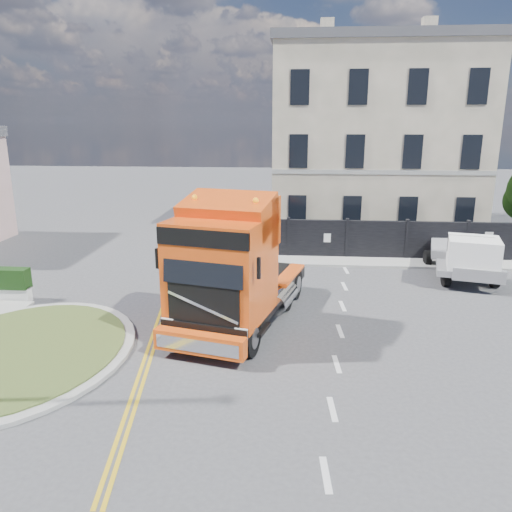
{
  "coord_description": "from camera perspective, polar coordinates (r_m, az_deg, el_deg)",
  "views": [
    {
      "loc": [
        1.37,
        -16.24,
        6.92
      ],
      "look_at": [
        -0.15,
        2.48,
        1.8
      ],
      "focal_mm": 35.0,
      "sensor_mm": 36.0,
      "label": 1
    }
  ],
  "objects": [
    {
      "name": "pavement_far",
      "position": [
        25.71,
        14.84,
        -0.75
      ],
      "size": [
        20.0,
        1.6,
        0.12
      ],
      "primitive_type": "cube",
      "color": "#999994",
      "rests_on": "ground"
    },
    {
      "name": "ground",
      "position": [
        17.71,
        -0.17,
        -7.76
      ],
      "size": [
        120.0,
        120.0,
        0.0
      ],
      "primitive_type": "plane",
      "color": "#424244",
      "rests_on": "ground"
    },
    {
      "name": "hoarding_fence",
      "position": [
        26.44,
        15.82,
        1.72
      ],
      "size": [
        18.8,
        0.25,
        2.0
      ],
      "color": "black",
      "rests_on": "ground"
    },
    {
      "name": "georgian_building",
      "position": [
        33.09,
        13.02,
        12.88
      ],
      "size": [
        12.3,
        10.3,
        12.8
      ],
      "color": "beige",
      "rests_on": "ground"
    },
    {
      "name": "truck",
      "position": [
        16.55,
        -2.91,
        -1.94
      ],
      "size": [
        4.57,
        8.04,
        4.55
      ],
      "rotation": [
        0.0,
        0.0,
        -0.24
      ],
      "color": "black",
      "rests_on": "ground"
    },
    {
      "name": "traffic_island",
      "position": [
        17.1,
        -25.59,
        -9.94
      ],
      "size": [
        6.8,
        6.8,
        0.17
      ],
      "color": "#999994",
      "rests_on": "ground"
    },
    {
      "name": "flatbed_pickup",
      "position": [
        23.63,
        23.03,
        -0.13
      ],
      "size": [
        3.21,
        5.51,
        2.14
      ],
      "rotation": [
        0.0,
        0.0,
        -0.24
      ],
      "color": "slate",
      "rests_on": "ground"
    }
  ]
}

